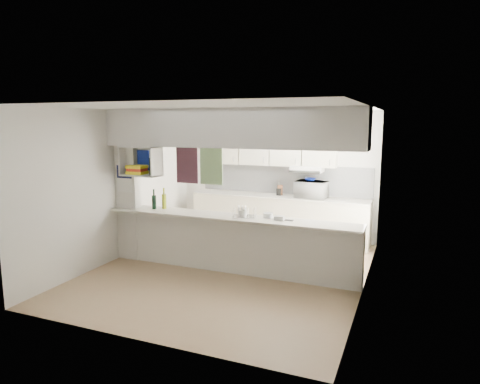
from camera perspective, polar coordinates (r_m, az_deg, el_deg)
The scene contains 16 objects.
floor at distance 7.04m, azimuth -1.52°, elevation -10.53°, with size 4.80×4.80×0.00m, color tan.
ceiling at distance 6.63m, azimuth -1.62°, elevation 11.13°, with size 4.80×4.80×0.00m, color white.
wall_back at distance 8.94m, azimuth 4.61°, elevation 2.29°, with size 4.20×4.20×0.00m, color silver.
wall_left at distance 7.79m, azimuth -15.87°, elevation 0.92°, with size 4.80×4.80×0.00m, color silver.
wall_right at distance 6.19m, azimuth 16.55°, elevation -1.22°, with size 4.80×4.80×0.00m, color silver.
servery_partition at distance 6.74m, azimuth -2.93°, elevation 3.08°, with size 4.20×0.50×2.60m.
cubby_shelf at distance 7.37m, azimuth -13.03°, elevation 3.79°, with size 0.65×0.35×0.50m.
kitchen_run at distance 8.72m, azimuth 5.06°, elevation -1.05°, with size 3.60×0.63×2.24m.
microwave at distance 8.46m, azimuth 9.50°, elevation 0.33°, with size 0.60×0.40×0.33m, color white.
bowl at distance 8.46m, azimuth 9.37°, elevation 1.65°, with size 0.22×0.22×0.06m, color navy.
dish_rack at distance 6.68m, azimuth 0.57°, elevation -2.72°, with size 0.42×0.35×0.19m.
cup at distance 6.62m, azimuth 0.40°, elevation -2.90°, with size 0.14×0.14×0.11m, color white.
wine_bottles at distance 7.44m, azimuth -10.71°, elevation -1.20°, with size 0.23×0.16×0.36m.
plastic_tubs at distance 6.60m, azimuth 4.42°, elevation -3.27°, with size 0.50×0.23×0.08m.
utensil_jar at distance 8.70m, azimuth 5.17°, elevation 0.02°, with size 0.10×0.10×0.14m, color black.
knife_block at distance 8.72m, azimuth 5.35°, elevation 0.25°, with size 0.10×0.08×0.20m, color #58331E.
Camera 1 is at (2.66, -6.07, 2.39)m, focal length 32.00 mm.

